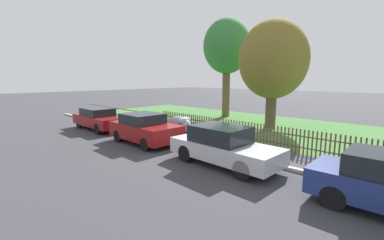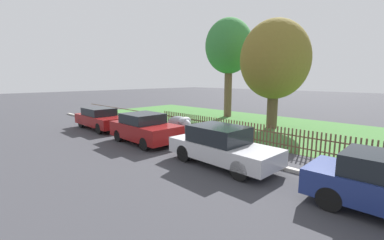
{
  "view_description": "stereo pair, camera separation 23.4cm",
  "coord_description": "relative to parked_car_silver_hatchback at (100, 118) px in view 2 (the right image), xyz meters",
  "views": [
    {
      "loc": [
        6.17,
        -8.48,
        3.17
      ],
      "look_at": [
        -2.63,
        0.78,
        1.1
      ],
      "focal_mm": 24.0,
      "sensor_mm": 36.0,
      "label": 1
    },
    {
      "loc": [
        6.34,
        -8.32,
        3.17
      ],
      "look_at": [
        -2.63,
        0.78,
        1.1
      ],
      "focal_mm": 24.0,
      "sensor_mm": 36.0,
      "label": 2
    }
  ],
  "objects": [
    {
      "name": "tree_behind_motorcycle",
      "position": [
        7.53,
        7.98,
        3.62
      ],
      "size": [
        4.29,
        4.29,
        6.82
      ],
      "color": "brown",
      "rests_on": "ground"
    },
    {
      "name": "parked_car_black_saloon",
      "position": [
        4.91,
        -0.09,
        0.05
      ],
      "size": [
        3.82,
        1.91,
        1.46
      ],
      "rotation": [
        0.0,
        0.0,
        -0.02
      ],
      "color": "maroon",
      "rests_on": "ground"
    },
    {
      "name": "grass_strip",
      "position": [
        9.02,
        8.19,
        -0.68
      ],
      "size": [
        34.99,
        9.94,
        0.01
      ],
      "primitive_type": "cube",
      "color": "#3D7033",
      "rests_on": "ground"
    },
    {
      "name": "covered_motorcycle",
      "position": [
        5.41,
        1.82,
        0.03
      ],
      "size": [
        1.91,
        0.92,
        1.18
      ],
      "rotation": [
        0.0,
        0.0,
        0.04
      ],
      "color": "black",
      "rests_on": "ground"
    },
    {
      "name": "parked_car_navy_estate",
      "position": [
        9.71,
        -0.05,
        0.04
      ],
      "size": [
        4.25,
        1.8,
        1.45
      ],
      "rotation": [
        0.0,
        0.0,
        -0.03
      ],
      "color": "#BCBCC1",
      "rests_on": "ground"
    },
    {
      "name": "parked_car_silver_hatchback",
      "position": [
        0.0,
        0.0,
        0.0
      ],
      "size": [
        4.23,
        1.72,
        1.33
      ],
      "rotation": [
        0.0,
        0.0,
        -0.01
      ],
      "color": "maroon",
      "rests_on": "ground"
    },
    {
      "name": "park_fence",
      "position": [
        9.02,
        3.23,
        -0.14
      ],
      "size": [
        34.99,
        0.05,
        1.09
      ],
      "color": "brown",
      "rests_on": "ground"
    },
    {
      "name": "kerb_stone",
      "position": [
        9.02,
        1.08,
        -0.63
      ],
      "size": [
        34.99,
        0.2,
        0.12
      ],
      "primitive_type": "cube",
      "color": "#B2ADA3",
      "rests_on": "ground"
    },
    {
      "name": "tree_nearest_kerb",
      "position": [
        2.45,
        10.04,
        4.99
      ],
      "size": [
        3.84,
        3.84,
        7.97
      ],
      "color": "brown",
      "rests_on": "ground"
    },
    {
      "name": "ground_plane",
      "position": [
        9.02,
        0.98,
        -0.69
      ],
      "size": [
        120.0,
        120.0,
        0.0
      ],
      "primitive_type": "plane",
      "color": "#38383D"
    }
  ]
}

